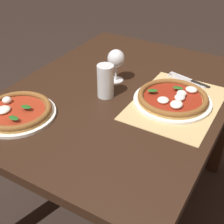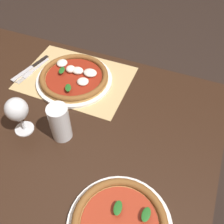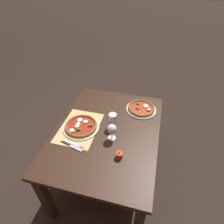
# 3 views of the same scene
# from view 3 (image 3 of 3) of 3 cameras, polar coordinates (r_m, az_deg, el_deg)

# --- Properties ---
(ground_plane) EXTENTS (24.00, 24.00, 0.00)m
(ground_plane) POSITION_cam_3_polar(r_m,az_deg,el_deg) (2.29, -1.19, -18.70)
(ground_plane) COLOR black
(dining_table) EXTENTS (1.23, 0.92, 0.74)m
(dining_table) POSITION_cam_3_polar(r_m,az_deg,el_deg) (1.78, -1.47, -7.98)
(dining_table) COLOR black
(dining_table) RESTS_ON ground
(paper_placemat) EXTENTS (0.47, 0.34, 0.00)m
(paper_placemat) POSITION_cam_3_polar(r_m,az_deg,el_deg) (1.75, -9.90, -4.71)
(paper_placemat) COLOR tan
(paper_placemat) RESTS_ON dining_table
(pizza_near) EXTENTS (0.33, 0.33, 0.05)m
(pizza_near) POSITION_cam_3_polar(r_m,az_deg,el_deg) (1.73, -9.43, -4.25)
(pizza_near) COLOR white
(pizza_near) RESTS_ON paper_placemat
(pizza_far) EXTENTS (0.30, 0.30, 0.05)m
(pizza_far) POSITION_cam_3_polar(r_m,az_deg,el_deg) (1.93, 8.94, 1.08)
(pizza_far) COLOR white
(pizza_far) RESTS_ON dining_table
(wine_glass) EXTENTS (0.08, 0.08, 0.16)m
(wine_glass) POSITION_cam_3_polar(r_m,az_deg,el_deg) (1.56, -0.03, -5.36)
(wine_glass) COLOR silver
(wine_glass) RESTS_ON dining_table
(pint_glass) EXTENTS (0.07, 0.07, 0.15)m
(pint_glass) POSITION_cam_3_polar(r_m,az_deg,el_deg) (1.69, 0.21, -2.68)
(pint_glass) COLOR silver
(pint_glass) RESTS_ON dining_table
(fork) EXTENTS (0.05, 0.20, 0.00)m
(fork) POSITION_cam_3_polar(r_m,az_deg,el_deg) (1.61, -11.61, -9.62)
(fork) COLOR #B7B7BC
(fork) RESTS_ON paper_placemat
(knife) EXTENTS (0.07, 0.21, 0.01)m
(knife) POSITION_cam_3_polar(r_m,az_deg,el_deg) (1.60, -12.27, -10.08)
(knife) COLOR black
(knife) RESTS_ON paper_placemat
(votive_candle) EXTENTS (0.06, 0.06, 0.07)m
(votive_candle) POSITION_cam_3_polar(r_m,az_deg,el_deg) (1.49, 2.19, -12.99)
(votive_candle) COLOR #B23819
(votive_candle) RESTS_ON dining_table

